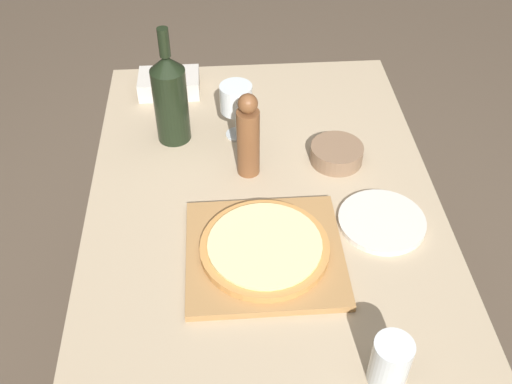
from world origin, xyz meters
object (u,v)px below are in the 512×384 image
object	(u,v)px
pizza	(265,247)
pepper_mill	(248,137)
wine_glass	(236,100)
wine_bottle	(170,97)
small_bowl	(337,154)

from	to	relation	value
pizza	pepper_mill	size ratio (longest dim) A/B	1.22
pepper_mill	wine_glass	xyz separation A→B (m)	(-0.02, 0.15, 0.01)
wine_bottle	small_bowl	bearing A→B (deg)	-16.95
pizza	small_bowl	distance (m)	0.38
pepper_mill	wine_glass	world-z (taller)	pepper_mill
pepper_mill	pizza	bearing A→B (deg)	-86.44
wine_glass	small_bowl	size ratio (longest dim) A/B	1.16
wine_bottle	wine_glass	size ratio (longest dim) A/B	2.06
pizza	wine_glass	distance (m)	0.45
wine_bottle	small_bowl	xyz separation A→B (m)	(0.42, -0.13, -0.11)
wine_glass	pizza	bearing A→B (deg)	-84.77
wine_bottle	pepper_mill	size ratio (longest dim) A/B	1.40
pizza	pepper_mill	world-z (taller)	pepper_mill
wine_bottle	wine_glass	bearing A→B (deg)	-1.01
pizza	pepper_mill	xyz separation A→B (m)	(-0.02, 0.28, 0.08)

